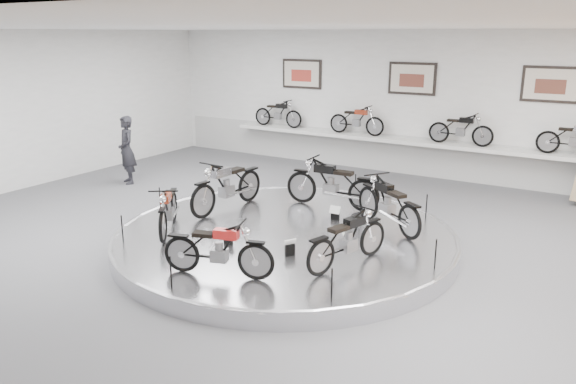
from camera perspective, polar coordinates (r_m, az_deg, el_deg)
The scene contains 22 objects.
floor at distance 10.47m, azimuth -1.17°, elevation -6.05°, with size 16.00×16.00×0.00m, color #525254.
ceiling at distance 9.72m, azimuth -1.30°, elevation 16.41°, with size 16.00×16.00×0.00m, color white.
wall_back at distance 16.17m, azimuth 12.38°, elevation 8.73°, with size 16.00×16.00×0.00m, color white.
wall_left at distance 15.68m, azimuth -26.93°, elevation 7.17°, with size 14.00×14.00×0.00m, color white.
dado_band at distance 16.39m, azimuth 12.06°, elevation 3.69°, with size 15.68×0.04×1.10m, color #BCBCBA.
display_platform at distance 10.65m, azimuth -0.30°, elevation -4.79°, with size 6.40×6.40×0.30m, color silver.
platform_rim at distance 10.61m, azimuth -0.30°, elevation -4.18°, with size 6.40×6.40×0.10m, color #B2B2BA.
shelf at distance 16.04m, azimuth 11.82°, elevation 5.08°, with size 11.00×0.55×0.10m, color silver.
poster_left at distance 17.52m, azimuth 1.40°, elevation 11.90°, with size 1.35×0.06×0.88m, color beige.
poster_center at distance 16.07m, azimuth 12.48°, elevation 11.19°, with size 1.35×0.06×0.88m, color beige.
poster_right at distance 15.29m, azimuth 25.13°, elevation 9.87°, with size 1.35×0.06×0.88m, color beige.
shelf_bike_a at distance 17.80m, azimuth -1.02°, elevation 7.81°, with size 1.22×0.42×0.73m, color black, non-canonical shape.
shelf_bike_b at distance 16.53m, azimuth 6.97°, elevation 7.07°, with size 1.22×0.42×0.73m, color maroon, non-canonical shape.
shelf_bike_c at distance 15.55m, azimuth 17.13°, elevation 5.94°, with size 1.22×0.42×0.73m, color black, non-canonical shape.
shelf_bike_d at distance 15.13m, azimuth 27.06°, elevation 4.64°, with size 1.22×0.42×0.73m, color #9D9DA2, non-canonical shape.
bike_a at distance 10.80m, azimuth 10.16°, elevation -1.13°, with size 1.69×0.60×0.99m, color black, non-canonical shape.
bike_b at distance 11.95m, azimuth 4.49°, elevation 0.90°, with size 1.81×0.64×1.07m, color black, non-canonical shape.
bike_c at distance 11.82m, azimuth -6.22°, elevation 0.73°, with size 1.84×0.65×1.08m, color #9D9DA2, non-canonical shape.
bike_d at distance 10.71m, azimuth -12.10°, elevation -1.61°, with size 1.55×0.55×0.91m, color maroon, non-canonical shape.
bike_e at distance 8.63m, azimuth -7.13°, elevation -5.74°, with size 1.52×0.54×0.89m, color red, non-canonical shape.
bike_f at distance 9.01m, azimuth 6.11°, elevation -4.73°, with size 1.54×0.54×0.91m, color black, non-canonical shape.
visitor at distance 15.56m, azimuth -16.06°, elevation 4.12°, with size 0.66×0.43×1.81m, color black.
Camera 1 is at (5.23, -8.19, 3.91)m, focal length 35.00 mm.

